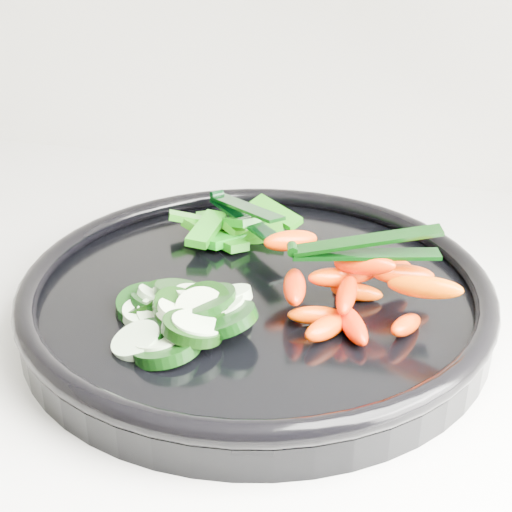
# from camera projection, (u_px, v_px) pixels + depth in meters

# --- Properties ---
(veggie_tray) EXTENTS (0.39, 0.39, 0.04)m
(veggie_tray) POSITION_uv_depth(u_px,v_px,m) (256.00, 294.00, 0.57)
(veggie_tray) COLOR black
(veggie_tray) RESTS_ON counter
(cucumber_pile) EXTENTS (0.13, 0.12, 0.04)m
(cucumber_pile) POSITION_uv_depth(u_px,v_px,m) (177.00, 313.00, 0.52)
(cucumber_pile) COLOR black
(cucumber_pile) RESTS_ON veggie_tray
(carrot_pile) EXTENTS (0.16, 0.14, 0.05)m
(carrot_pile) POSITION_uv_depth(u_px,v_px,m) (353.00, 284.00, 0.54)
(carrot_pile) COLOR #E33A00
(carrot_pile) RESTS_ON veggie_tray
(pepper_pile) EXTENTS (0.12, 0.11, 0.04)m
(pepper_pile) POSITION_uv_depth(u_px,v_px,m) (232.00, 228.00, 0.65)
(pepper_pile) COLOR #0E730B
(pepper_pile) RESTS_ON veggie_tray
(tong_carrot) EXTENTS (0.11, 0.05, 0.02)m
(tong_carrot) POSITION_uv_depth(u_px,v_px,m) (362.00, 248.00, 0.53)
(tong_carrot) COLOR black
(tong_carrot) RESTS_ON carrot_pile
(tong_pepper) EXTENTS (0.09, 0.09, 0.02)m
(tong_pepper) POSITION_uv_depth(u_px,v_px,m) (243.00, 212.00, 0.64)
(tong_pepper) COLOR black
(tong_pepper) RESTS_ON pepper_pile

